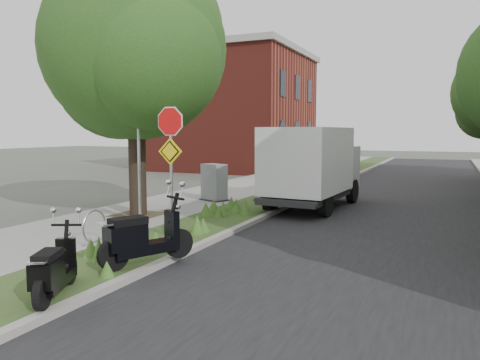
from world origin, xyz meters
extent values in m
plane|color=#4C5147|center=(0.00, 0.00, 0.00)|extent=(120.00, 120.00, 0.00)
cube|color=gray|center=(-4.25, 10.00, 0.06)|extent=(3.50, 60.00, 0.12)
cube|color=#29471E|center=(-1.50, 10.00, 0.06)|extent=(2.00, 60.00, 0.12)
cube|color=#9E9991|center=(-0.50, 10.00, 0.07)|extent=(0.20, 60.00, 0.13)
cube|color=black|center=(3.00, 10.00, 0.01)|extent=(7.00, 60.00, 0.01)
cylinder|color=black|center=(-4.00, 2.80, 2.36)|extent=(0.52, 0.52, 4.48)
sphere|color=#1F4316|center=(-4.00, 2.80, 5.08)|extent=(5.40, 5.40, 5.40)
sphere|color=#1F4316|center=(-5.21, 3.61, 4.41)|extent=(4.05, 4.05, 4.05)
sphere|color=#1F4316|center=(-2.92, 2.12, 4.54)|extent=(3.78, 3.78, 3.78)
cube|color=#473828|center=(-4.00, 2.80, 0.12)|extent=(1.40, 1.40, 0.01)
cylinder|color=#A5A8AD|center=(-3.20, 1.80, 2.12)|extent=(0.08, 0.08, 4.00)
torus|color=#A5A8AD|center=(-2.70, -0.60, 0.50)|extent=(0.05, 0.77, 0.77)
cube|color=#A5A8AD|center=(-2.70, -0.96, 0.14)|extent=(0.06, 0.06, 0.04)
cube|color=#A5A8AD|center=(-2.70, -0.24, 0.14)|extent=(0.06, 0.06, 0.04)
cylinder|color=#A5A8AD|center=(-1.40, 0.60, 1.62)|extent=(0.07, 0.07, 3.00)
cylinder|color=red|center=(-1.40, 0.57, 2.87)|extent=(0.86, 0.03, 0.86)
cylinder|color=white|center=(-1.40, 0.58, 2.87)|extent=(0.94, 0.02, 0.94)
cube|color=yellow|center=(-1.40, 0.57, 2.17)|extent=(0.64, 0.03, 0.64)
cube|color=maroon|center=(-9.50, 22.00, 4.00)|extent=(9.00, 10.00, 8.00)
cube|color=#9E9991|center=(-9.50, 22.00, 8.10)|extent=(9.40, 10.40, 0.40)
cylinder|color=black|center=(-1.10, -3.02, 0.36)|extent=(0.31, 0.48, 0.48)
cylinder|color=black|center=(-0.60, -4.05, 0.36)|extent=(0.31, 0.48, 0.48)
cube|color=black|center=(-0.83, -3.58, 0.38)|extent=(0.75, 1.10, 0.17)
cube|color=black|center=(-0.69, -3.87, 0.60)|extent=(0.56, 0.69, 0.37)
cube|color=black|center=(-0.71, -3.83, 0.84)|extent=(0.49, 0.62, 0.11)
cylinder|color=black|center=(-0.30, -0.89, 0.41)|extent=(0.38, 0.58, 0.58)
cylinder|color=black|center=(-0.90, -2.14, 0.41)|extent=(0.38, 0.58, 0.58)
cube|color=black|center=(-0.62, -1.57, 0.43)|extent=(0.91, 1.33, 0.20)
cube|color=black|center=(-0.80, -1.92, 0.70)|extent=(0.68, 0.83, 0.45)
cube|color=black|center=(-0.77, -1.87, 1.00)|extent=(0.60, 0.75, 0.13)
cube|color=#262628|center=(0.30, 6.86, 0.49)|extent=(2.24, 5.24, 0.17)
cube|color=#B7BABC|center=(0.42, 8.84, 1.32)|extent=(2.06, 1.47, 1.55)
cube|color=white|center=(0.27, 6.33, 1.70)|extent=(2.35, 3.80, 2.13)
cube|color=#262628|center=(-3.29, 6.44, 0.14)|extent=(1.18, 1.01, 0.04)
cube|color=gray|center=(-3.29, 6.44, 0.79)|extent=(1.04, 0.86, 1.34)
camera|label=1|loc=(4.56, -8.73, 2.62)|focal=35.00mm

